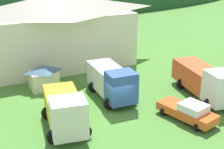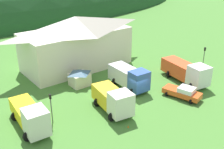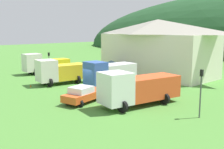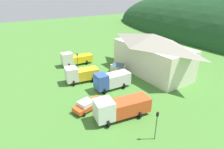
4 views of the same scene
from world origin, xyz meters
name	(u,v)px [view 1 (image 1 of 4)]	position (x,y,z in m)	size (l,w,h in m)	color
ground_plane	(118,111)	(0.00, 0.00, 0.00)	(200.00, 200.00, 0.00)	#477F33
forested_hill_backdrop	(1,5)	(0.00, 70.65, 0.00)	(158.28, 60.00, 39.28)	#1E4723
depot_building	(57,30)	(-0.89, 14.42, 4.50)	(18.96, 8.97, 8.74)	silver
play_shed_cream	(44,77)	(-4.46, 7.87, 1.31)	(2.90, 2.54, 2.54)	beige
heavy_rig_striped	(65,110)	(-5.06, -0.92, 1.72)	(3.94, 6.83, 3.34)	silver
box_truck_blue	(112,81)	(0.76, 2.74, 1.78)	(3.51, 6.95, 3.35)	#3356AD
heavy_rig_white	(206,80)	(8.91, -1.03, 1.76)	(4.19, 8.55, 3.43)	white
service_pickup_orange	(188,111)	(4.51, -3.98, 0.83)	(3.18, 5.40, 1.66)	#DC5320
traffic_cone_near_pickup	(189,85)	(9.63, 2.15, 0.00)	(0.36, 0.36, 0.52)	orange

